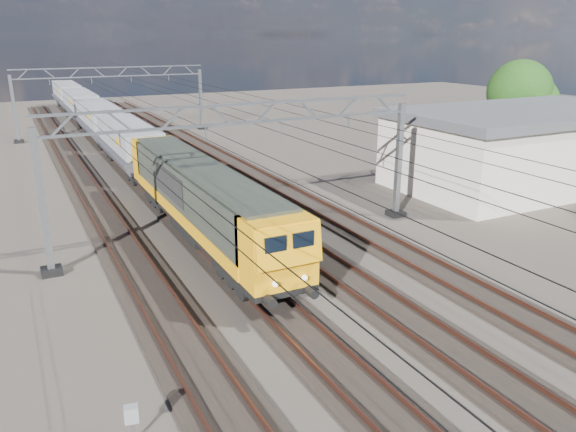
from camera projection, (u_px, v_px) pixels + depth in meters
name	position (u px, v px, depth m)	size (l,w,h in m)	color
ground	(281.00, 268.00, 25.83)	(160.00, 160.00, 0.00)	black
track_outer_west	(151.00, 292.00, 23.25)	(2.60, 140.00, 0.30)	black
track_loco	(241.00, 275.00, 24.96)	(2.60, 140.00, 0.30)	black
track_inner_east	(319.00, 259.00, 26.66)	(2.60, 140.00, 0.30)	black
track_outer_east	(388.00, 246.00, 28.37)	(2.60, 140.00, 0.30)	black
catenary_gantry_mid	(246.00, 168.00, 28.03)	(19.90, 0.90, 7.11)	#91989E
catenary_gantry_far	(113.00, 98.00, 58.64)	(19.90, 0.90, 7.11)	#91989E
overhead_wires	(217.00, 120.00, 30.86)	(12.03, 140.00, 0.53)	black
locomotive	(200.00, 196.00, 28.80)	(2.76, 21.10, 3.62)	black
hopper_wagon_lead	(129.00, 142.00, 43.88)	(3.38, 13.00, 3.25)	black
hopper_wagon_mid	(100.00, 119.00, 55.95)	(3.38, 13.00, 3.25)	black
hopper_wagon_third	(81.00, 104.00, 68.02)	(3.38, 13.00, 3.25)	black
hopper_wagon_fourth	(67.00, 94.00, 80.09)	(3.38, 13.00, 3.25)	black
trackside_cabinet	(131.00, 416.00, 14.56)	(0.41, 0.34, 1.09)	#91989E
industrial_shed	(524.00, 147.00, 39.49)	(18.60, 10.60, 5.40)	silver
tree_far	(524.00, 95.00, 48.88)	(5.93, 5.53, 8.28)	#342117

